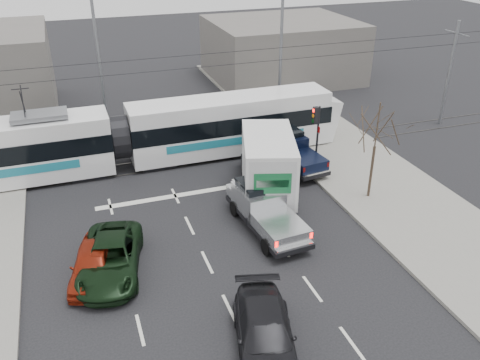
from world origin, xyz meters
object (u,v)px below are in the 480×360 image
object	(u,v)px
street_lamp_far	(95,56)
traffic_signal	(316,124)
red_car	(93,263)
dark_car	(265,334)
tram	(119,138)
silver_pickup	(264,207)
box_truck	(267,165)
bare_tree	(377,129)
navy_pickup	(292,150)
street_lamp_near	(278,49)
green_car	(111,258)

from	to	relation	value
street_lamp_far	traffic_signal	bearing A→B (deg)	-41.72
red_car	dark_car	size ratio (longest dim) A/B	0.82
tram	red_car	world-z (taller)	tram
silver_pickup	box_truck	xyz separation A→B (m)	(1.22, 2.67, 0.75)
street_lamp_far	dark_car	xyz separation A→B (m)	(2.97, -21.29, -4.42)
bare_tree	navy_pickup	xyz separation A→B (m)	(-2.14, 4.80, -2.81)
traffic_signal	red_car	size ratio (longest dim) A/B	0.93
bare_tree	red_car	distance (m)	14.31
bare_tree	box_truck	bearing A→B (deg)	157.19
red_car	bare_tree	bearing A→B (deg)	21.70
street_lamp_near	tram	size ratio (longest dim) A/B	0.36
traffic_signal	bare_tree	bearing A→B (deg)	-74.24
silver_pickup	red_car	distance (m)	7.91
green_car	red_car	bearing A→B (deg)	-160.11
navy_pickup	silver_pickup	bearing A→B (deg)	-132.48
tram	box_truck	bearing A→B (deg)	-41.25
traffic_signal	red_car	bearing A→B (deg)	-154.90
navy_pickup	dark_car	distance (m)	14.26
box_truck	dark_car	world-z (taller)	box_truck
bare_tree	street_lamp_near	world-z (taller)	street_lamp_near
navy_pickup	red_car	distance (m)	13.50
street_lamp_near	navy_pickup	distance (m)	8.08
tram	box_truck	size ratio (longest dim) A/B	3.41
street_lamp_far	green_car	world-z (taller)	street_lamp_far
street_lamp_near	dark_car	distance (m)	21.55
street_lamp_near	navy_pickup	world-z (taller)	street_lamp_near
silver_pickup	green_car	size ratio (longest dim) A/B	1.13
bare_tree	street_lamp_far	distance (m)	17.97
street_lamp_near	red_car	world-z (taller)	street_lamp_near
bare_tree	street_lamp_far	world-z (taller)	street_lamp_far
street_lamp_near	dark_car	bearing A→B (deg)	-113.85
tram	green_car	world-z (taller)	tram
bare_tree	street_lamp_far	size ratio (longest dim) A/B	0.56
street_lamp_far	navy_pickup	distance (m)	13.63
street_lamp_near	silver_pickup	bearing A→B (deg)	-115.31
silver_pickup	red_car	size ratio (longest dim) A/B	1.44
bare_tree	traffic_signal	distance (m)	4.28
street_lamp_near	dark_car	world-z (taller)	street_lamp_near
street_lamp_far	silver_pickup	distance (m)	15.82
box_truck	navy_pickup	bearing A→B (deg)	63.65
silver_pickup	navy_pickup	xyz separation A→B (m)	(3.89, 5.45, 0.00)
box_truck	dark_car	xyz separation A→B (m)	(-4.00, -9.81, -1.05)
bare_tree	dark_car	size ratio (longest dim) A/B	1.06
street_lamp_near	street_lamp_far	world-z (taller)	same
navy_pickup	street_lamp_near	bearing A→B (deg)	67.61
red_car	dark_car	bearing A→B (deg)	-35.68
traffic_signal	green_car	distance (m)	13.50
box_truck	bare_tree	bearing A→B (deg)	-5.30
box_truck	street_lamp_near	bearing A→B (deg)	81.99
red_car	street_lamp_far	bearing A→B (deg)	96.15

